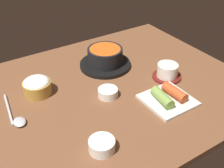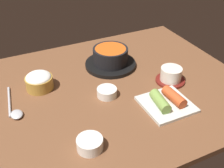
# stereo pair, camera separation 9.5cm
# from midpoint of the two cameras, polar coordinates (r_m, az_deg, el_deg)

# --- Properties ---
(dining_table) EXTENTS (1.00, 0.76, 0.02)m
(dining_table) POSITION_cam_midpoint_polar(r_m,az_deg,el_deg) (0.98, 1.20, -1.73)
(dining_table) COLOR brown
(dining_table) RESTS_ON ground
(stone_pot) EXTENTS (0.20, 0.20, 0.08)m
(stone_pot) POSITION_cam_midpoint_polar(r_m,az_deg,el_deg) (1.09, 2.19, 5.17)
(stone_pot) COLOR black
(stone_pot) RESTS_ON dining_table
(rice_bowl) EXTENTS (0.09, 0.09, 0.06)m
(rice_bowl) POSITION_cam_midpoint_polar(r_m,az_deg,el_deg) (0.98, -11.88, 0.56)
(rice_bowl) COLOR #B78C38
(rice_bowl) RESTS_ON dining_table
(tea_cup_with_saucer) EXTENTS (0.10, 0.10, 0.05)m
(tea_cup_with_saucer) POSITION_cam_midpoint_polar(r_m,az_deg,el_deg) (1.03, 14.40, 1.63)
(tea_cup_with_saucer) COLOR maroon
(tea_cup_with_saucer) RESTS_ON dining_table
(banchan_cup_center) EXTENTS (0.07, 0.07, 0.03)m
(banchan_cup_center) POSITION_cam_midpoint_polar(r_m,az_deg,el_deg) (0.93, 1.86, -1.73)
(banchan_cup_center) COLOR white
(banchan_cup_center) RESTS_ON dining_table
(kimchi_plate) EXTENTS (0.15, 0.15, 0.04)m
(kimchi_plate) POSITION_cam_midpoint_polar(r_m,az_deg,el_deg) (0.92, 13.93, -3.63)
(kimchi_plate) COLOR silver
(kimchi_plate) RESTS_ON dining_table
(side_bowl_near) EXTENTS (0.07, 0.07, 0.03)m
(side_bowl_near) POSITION_cam_midpoint_polar(r_m,az_deg,el_deg) (0.75, -0.87, -12.09)
(side_bowl_near) COLOR white
(side_bowl_near) RESTS_ON dining_table
(spoon) EXTENTS (0.04, 0.18, 0.01)m
(spoon) POSITION_cam_midpoint_polar(r_m,az_deg,el_deg) (0.91, -16.38, -5.16)
(spoon) COLOR #B7B7BC
(spoon) RESTS_ON dining_table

